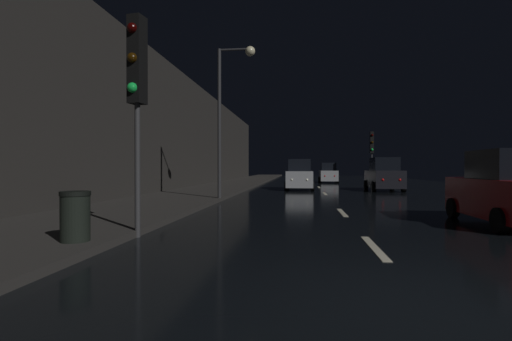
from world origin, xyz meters
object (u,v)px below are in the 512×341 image
at_px(trash_bin_curbside, 75,216).
at_px(car_distant_taillights, 328,174).
at_px(traffic_light_far_right, 372,146).
at_px(traffic_light_near_left, 137,77).
at_px(car_parked_right_near, 506,191).
at_px(car_approaching_headlights, 299,176).
at_px(car_parked_right_far, 384,176).
at_px(streetlamp_overhead, 230,99).

xyz_separation_m(trash_bin_curbside, car_distant_taillights, (6.87, 31.20, 0.28)).
bearing_deg(traffic_light_far_right, trash_bin_curbside, -20.96).
relative_size(traffic_light_near_left, car_parked_right_near, 1.22).
height_order(car_approaching_headlights, car_parked_right_near, car_approaching_headlights).
bearing_deg(car_parked_right_far, car_parked_right_near, -180.00).
distance_m(car_approaching_headlights, car_distant_taillights, 12.34).
relative_size(traffic_light_near_left, trash_bin_curbside, 5.17).
bearing_deg(trash_bin_curbside, car_distant_taillights, 77.58).
relative_size(car_approaching_headlights, car_parked_right_far, 0.96).
bearing_deg(car_parked_right_far, car_approaching_headlights, 86.61).
bearing_deg(streetlamp_overhead, car_parked_right_far, 45.89).
xyz_separation_m(traffic_light_far_right, traffic_light_near_left, (-9.75, -26.16, 0.11)).
bearing_deg(car_distant_taillights, car_parked_right_near, -174.30).
distance_m(traffic_light_near_left, car_parked_right_far, 19.89).
relative_size(car_parked_right_near, car_distant_taillights, 1.01).
relative_size(traffic_light_near_left, car_parked_right_far, 1.12).
xyz_separation_m(car_parked_right_near, car_distant_taillights, (-2.70, 27.08, -0.01)).
height_order(car_approaching_headlights, car_parked_right_far, car_parked_right_far).
bearing_deg(car_parked_right_far, streetlamp_overhead, 135.89).
xyz_separation_m(streetlamp_overhead, trash_bin_curbside, (-1.00, -10.02, -3.98)).
bearing_deg(car_approaching_headlights, traffic_light_near_left, -10.90).
relative_size(car_parked_right_far, car_distant_taillights, 1.10).
bearing_deg(car_distant_taillights, traffic_light_near_left, 168.22).
xyz_separation_m(car_approaching_headlights, car_parked_right_near, (5.50, -15.06, -0.04)).
bearing_deg(car_distant_taillights, traffic_light_far_right, -137.14).
bearing_deg(car_parked_right_far, car_distant_taillights, 12.34).
bearing_deg(car_parked_right_far, traffic_light_near_left, 153.04).
relative_size(traffic_light_far_right, car_parked_right_near, 1.18).
relative_size(streetlamp_overhead, car_parked_right_far, 1.61).
relative_size(car_approaching_headlights, car_distant_taillights, 1.05).
relative_size(trash_bin_curbside, car_parked_right_far, 0.22).
xyz_separation_m(trash_bin_curbside, car_parked_right_far, (9.57, 18.86, 0.37)).
distance_m(traffic_light_near_left, car_distant_taillights, 30.69).
bearing_deg(streetlamp_overhead, traffic_light_far_right, 61.71).
relative_size(traffic_light_near_left, car_distant_taillights, 1.23).
bearing_deg(traffic_light_far_right, car_parked_right_far, -5.59).
distance_m(traffic_light_far_right, traffic_light_near_left, 27.92).
distance_m(trash_bin_curbside, car_distant_taillights, 31.95).
xyz_separation_m(streetlamp_overhead, car_parked_right_far, (8.57, 8.84, -3.61)).
bearing_deg(traffic_light_near_left, car_parked_right_far, 162.44).
bearing_deg(traffic_light_far_right, car_approaching_headlights, -37.61).
relative_size(streetlamp_overhead, car_approaching_headlights, 1.68).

